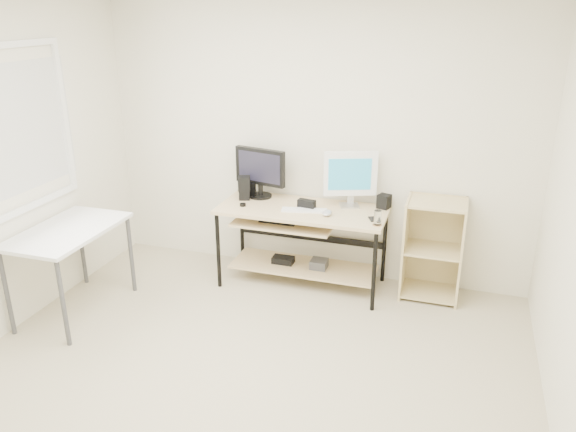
{
  "coord_description": "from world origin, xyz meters",
  "views": [
    {
      "loc": [
        1.3,
        -2.86,
        2.46
      ],
      "look_at": [
        -0.02,
        1.3,
        0.8
      ],
      "focal_mm": 35.0,
      "sensor_mm": 36.0,
      "label": 1
    }
  ],
  "objects_px": {
    "shelf_unit": "(433,247)",
    "white_imac": "(350,175)",
    "black_monitor": "(260,170)",
    "desk": "(300,230)",
    "audio_controller": "(251,190)",
    "side_table": "(68,238)"
  },
  "relations": [
    {
      "from": "shelf_unit",
      "to": "white_imac",
      "type": "height_order",
      "value": "white_imac"
    },
    {
      "from": "desk",
      "to": "side_table",
      "type": "xyz_separation_m",
      "value": [
        -1.65,
        -1.06,
        0.13
      ]
    },
    {
      "from": "shelf_unit",
      "to": "white_imac",
      "type": "bearing_deg",
      "value": 179.46
    },
    {
      "from": "shelf_unit",
      "to": "audio_controller",
      "type": "xyz_separation_m",
      "value": [
        -1.69,
        -0.04,
        0.37
      ]
    },
    {
      "from": "desk",
      "to": "side_table",
      "type": "distance_m",
      "value": 1.97
    },
    {
      "from": "shelf_unit",
      "to": "white_imac",
      "type": "xyz_separation_m",
      "value": [
        -0.76,
        0.01,
        0.59
      ]
    },
    {
      "from": "desk",
      "to": "black_monitor",
      "type": "xyz_separation_m",
      "value": [
        -0.44,
        0.17,
        0.48
      ]
    },
    {
      "from": "desk",
      "to": "audio_controller",
      "type": "relative_size",
      "value": 10.3
    },
    {
      "from": "side_table",
      "to": "shelf_unit",
      "type": "bearing_deg",
      "value": 23.33
    },
    {
      "from": "white_imac",
      "to": "audio_controller",
      "type": "height_order",
      "value": "white_imac"
    },
    {
      "from": "desk",
      "to": "white_imac",
      "type": "distance_m",
      "value": 0.67
    },
    {
      "from": "black_monitor",
      "to": "white_imac",
      "type": "relative_size",
      "value": 1.01
    },
    {
      "from": "shelf_unit",
      "to": "black_monitor",
      "type": "bearing_deg",
      "value": 179.55
    },
    {
      "from": "black_monitor",
      "to": "white_imac",
      "type": "distance_m",
      "value": 0.85
    },
    {
      "from": "shelf_unit",
      "to": "audio_controller",
      "type": "distance_m",
      "value": 1.73
    },
    {
      "from": "white_imac",
      "to": "audio_controller",
      "type": "xyz_separation_m",
      "value": [
        -0.92,
        -0.04,
        -0.22
      ]
    },
    {
      "from": "side_table",
      "to": "desk",
      "type": "bearing_deg",
      "value": 32.65
    },
    {
      "from": "shelf_unit",
      "to": "black_monitor",
      "type": "height_order",
      "value": "black_monitor"
    },
    {
      "from": "side_table",
      "to": "black_monitor",
      "type": "distance_m",
      "value": 1.77
    },
    {
      "from": "side_table",
      "to": "audio_controller",
      "type": "relative_size",
      "value": 6.87
    },
    {
      "from": "desk",
      "to": "audio_controller",
      "type": "bearing_deg",
      "value": 166.22
    },
    {
      "from": "desk",
      "to": "black_monitor",
      "type": "relative_size",
      "value": 2.95
    }
  ]
}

